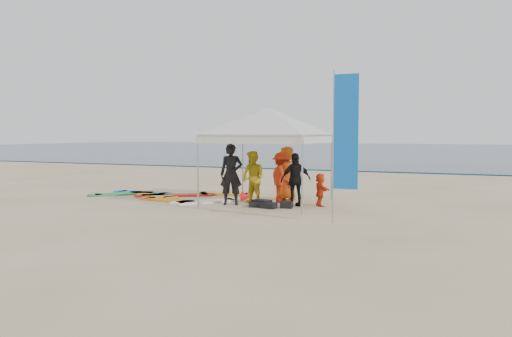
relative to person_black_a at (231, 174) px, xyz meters
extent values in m
plane|color=beige|center=(0.63, -2.73, -0.98)|extent=(120.00, 120.00, 0.00)
cube|color=#0C2633|center=(0.63, 57.27, -0.94)|extent=(160.00, 84.00, 0.08)
cube|color=silver|center=(0.63, 15.47, -0.98)|extent=(160.00, 1.20, 0.01)
imported|color=black|center=(0.00, 0.00, 0.00)|extent=(0.83, 0.68, 1.96)
imported|color=yellow|center=(0.59, 0.41, -0.12)|extent=(1.01, 0.91, 1.72)
imported|color=red|center=(1.30, 1.09, -0.15)|extent=(1.20, 1.19, 1.67)
imported|color=black|center=(2.04, 0.41, -0.14)|extent=(1.03, 0.94, 1.68)
imported|color=#CE5912|center=(1.29, 1.72, -0.06)|extent=(0.94, 0.65, 1.85)
imported|color=red|center=(2.72, 0.78, -0.46)|extent=(0.79, 0.97, 1.04)
cylinder|color=#A5A5A8|center=(-0.65, 2.34, 0.13)|extent=(0.05, 0.05, 2.23)
cylinder|color=#A5A5A8|center=(2.69, 2.34, 0.13)|extent=(0.05, 0.05, 2.23)
cylinder|color=#A5A5A8|center=(-0.65, -1.00, 0.13)|extent=(0.05, 0.05, 2.23)
cylinder|color=#A5A5A8|center=(2.69, -1.00, 0.13)|extent=(0.05, 0.05, 2.23)
cube|color=silver|center=(1.02, -1.00, 1.13)|extent=(3.44, 0.02, 0.24)
cube|color=silver|center=(1.02, 2.34, 1.13)|extent=(3.44, 0.02, 0.24)
cube|color=silver|center=(-0.65, 0.67, 1.13)|extent=(0.02, 3.44, 0.24)
cube|color=silver|center=(2.69, 0.67, 1.13)|extent=(0.02, 3.44, 0.24)
pyramid|color=silver|center=(1.02, 0.67, 2.14)|extent=(4.73, 4.73, 0.89)
cylinder|color=#A5A5A8|center=(3.81, -1.97, 0.95)|extent=(0.04, 0.04, 3.87)
cube|color=blue|center=(4.13, -1.97, 1.34)|extent=(0.61, 0.03, 2.87)
cylinder|color=#A5A5A8|center=(1.09, -1.53, -0.68)|extent=(0.02, 0.02, 0.60)
cone|color=red|center=(1.21, -1.53, -0.48)|extent=(0.28, 0.28, 0.28)
cube|color=black|center=(1.07, -0.05, -0.87)|extent=(0.63, 0.48, 0.22)
cube|color=black|center=(1.39, -0.28, -0.89)|extent=(0.49, 0.35, 0.18)
cube|color=black|center=(0.97, -0.13, -0.90)|extent=(0.58, 0.50, 0.16)
cube|color=black|center=(1.88, -0.01, -0.88)|extent=(0.39, 0.31, 0.20)
cube|color=#1C7DF1|center=(-4.36, 1.34, -0.95)|extent=(2.05, 0.56, 0.07)
cube|color=red|center=(-2.84, 1.18, -0.95)|extent=(2.32, 1.65, 0.07)
cube|color=yellow|center=(-3.61, 0.88, -0.95)|extent=(2.26, 1.33, 0.07)
cube|color=orange|center=(-2.36, -0.10, -0.95)|extent=(1.84, 0.84, 0.07)
cube|color=#268C48|center=(-4.87, 0.71, -0.95)|extent=(1.70, 1.73, 0.07)
cube|color=white|center=(-0.97, 0.11, -0.95)|extent=(1.69, 1.83, 0.07)
cube|color=yellow|center=(-1.38, 2.26, -0.95)|extent=(1.94, 0.88, 0.07)
camera|label=1|loc=(6.87, -14.35, 1.30)|focal=35.00mm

